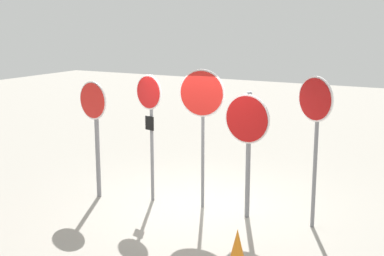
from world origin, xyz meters
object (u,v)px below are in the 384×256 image
Objects in this scene: stop_sign_2 at (202,104)px; stop_sign_1 at (150,109)px; stop_sign_4 at (315,117)px; stop_sign_0 at (95,118)px; stop_sign_3 at (247,131)px; traffic_cone_0 at (237,250)px.

stop_sign_1 is at bearing 178.38° from stop_sign_2.
stop_sign_4 is at bearing 16.64° from stop_sign_1.
stop_sign_2 is (2.12, 0.45, 0.38)m from stop_sign_0.
stop_sign_1 reaches higher than stop_sign_0.
stop_sign_3 is at bearing -145.63° from stop_sign_4.
stop_sign_4 reaches higher than stop_sign_1.
stop_sign_4 is at bearing -6.75° from stop_sign_2.
traffic_cone_0 is (-0.46, -2.06, -1.61)m from stop_sign_4.
stop_sign_2 reaches higher than stop_sign_4.
stop_sign_0 is 1.02× the size of stop_sign_3.
traffic_cone_0 is at bearing -11.99° from stop_sign_0.
stop_sign_2 reaches higher than stop_sign_1.
stop_sign_1 is at bearing -172.86° from stop_sign_3.
stop_sign_3 is at bearing 14.83° from stop_sign_1.
stop_sign_1 is 3.97× the size of traffic_cone_0.
traffic_cone_0 is (3.74, -1.58, -1.31)m from stop_sign_0.
stop_sign_3 is at bearing -12.76° from stop_sign_2.
stop_sign_2 is 1.15× the size of stop_sign_3.
stop_sign_4 is (2.08, 0.04, -0.08)m from stop_sign_2.
stop_sign_4 reaches higher than stop_sign_3.
stop_sign_4 is at bearing 12.07° from stop_sign_3.
stop_sign_1 is 1.08m from stop_sign_2.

